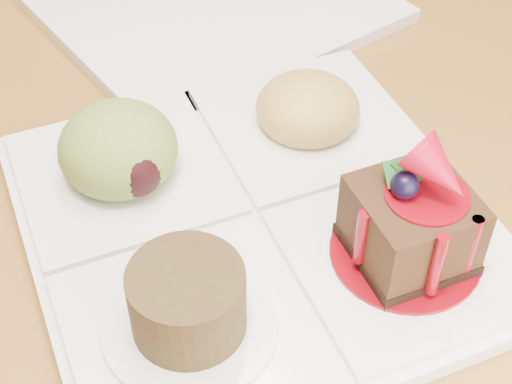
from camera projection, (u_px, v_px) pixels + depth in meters
dining_table at (145, 65)px, 0.77m from camera, size 1.00×1.80×0.75m
sampler_plate at (250, 202)px, 0.51m from camera, size 0.34×0.34×0.11m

